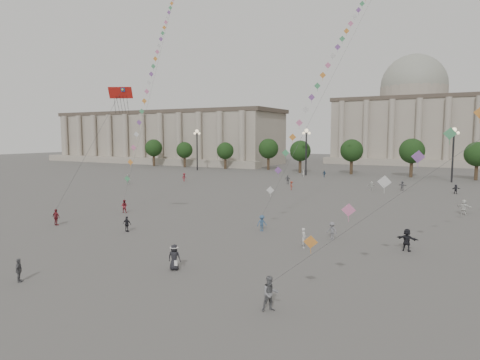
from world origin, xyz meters
The scene contains 30 objects.
ground centered at (0.00, 0.00, 0.00)m, with size 360.00×360.00×0.00m, color #514F4C.
hall_west centered at (-75.00, 93.89, 8.43)m, with size 84.00×26.22×17.20m.
hall_central centered at (0.00, 129.22, 14.23)m, with size 48.30×34.30×35.50m.
tree_row centered at (0.00, 78.00, 5.39)m, with size 137.12×5.12×8.00m.
lamp_post_far_west centered at (-45.00, 70.00, 7.35)m, with size 2.00×0.90×10.65m.
lamp_post_mid_west centered at (-15.00, 70.00, 7.35)m, with size 2.00×0.90×10.65m.
lamp_post_mid_east centered at (15.00, 70.00, 7.35)m, with size 2.00×0.90×10.65m.
person_crowd_0 centered at (-10.01, 68.00, 0.74)m, with size 0.87×0.36×1.48m, color #335173.
person_crowd_1 centered at (-38.28, 37.33, 0.90)m, with size 0.88×0.68×1.80m, color silver.
person_crowd_2 centered at (-31.88, 46.28, 0.82)m, with size 1.06×0.61×1.65m, color maroon.
person_crowd_3 centered at (14.31, 12.87, 0.91)m, with size 1.68×0.54×1.81m, color black.
person_crowd_4 centered at (3.83, 50.10, 0.74)m, with size 1.38×0.44×1.49m, color silver.
person_crowd_6 centered at (7.98, 13.72, 0.79)m, with size 1.02×0.59×1.58m, color slate.
person_crowd_7 centered at (17.90, 32.69, 0.88)m, with size 1.63×0.52×1.76m, color white.
person_crowd_9 centered at (16.37, 52.03, 0.74)m, with size 1.38×0.44×1.49m, color black.
person_crowd_10 centered at (-14.30, 66.55, 0.80)m, with size 0.58×0.38×1.59m, color white.
person_crowd_12 centered at (8.38, 52.36, 0.80)m, with size 1.49×0.47×1.60m, color slate.
person_crowd_13 centered at (6.79, 9.86, 0.82)m, with size 0.60×0.39×1.65m, color silver.
person_crowd_16 centered at (-11.87, 51.57, 0.85)m, with size 1.00×0.42×1.71m, color #5E5F63.
person_crowd_17 centered at (-8.08, 44.11, 0.74)m, with size 0.96×0.55×1.48m, color #9F3B2B.
tourist_0 centered at (-18.46, 5.98, 0.84)m, with size 0.99×0.41×1.69m, color maroon.
tourist_3 centered at (-5.99, -6.51, 0.75)m, with size 0.88×0.37×1.51m, color #595A5E.
tourist_4 centered at (-10.05, 7.28, 0.74)m, with size 0.87×0.36×1.49m, color black.
kite_flyer_0 centered at (-17.54, 14.69, 0.78)m, with size 0.75×0.59×1.55m, color maroon.
kite_flyer_1 centered at (1.13, 13.68, 0.78)m, with size 1.01×0.58×1.57m, color #385980.
kite_flyer_2 centered at (9.68, -2.94, 0.93)m, with size 0.91×0.71×1.87m, color slate.
hat_person centered at (1.06, 0.13, 0.92)m, with size 0.99×0.79×1.77m.
dragon_kite centered at (-10.53, 7.35, 12.35)m, with size 5.12×1.43×14.08m.
kite_train_west centered at (-27.46, 33.36, 22.04)m, with size 19.12×34.82×55.01m.
kite_train_mid centered at (2.92, 39.51, 25.04)m, with size 4.11×48.78×65.87m.
Camera 1 is at (18.68, -22.63, 9.19)m, focal length 32.00 mm.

